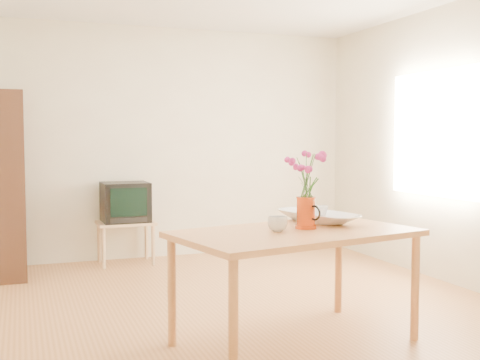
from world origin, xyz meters
name	(u,v)px	position (x,y,z in m)	size (l,w,h in m)	color
room	(256,145)	(0.03, 0.00, 1.30)	(4.50, 4.50, 4.50)	#9F6738
table	(296,241)	(-0.06, -0.93, 0.68)	(1.70, 1.19, 0.75)	#B3703D
tv_stand	(126,228)	(-0.70, 1.97, 0.39)	(0.60, 0.45, 0.46)	tan
bookshelf	(10,191)	(-1.85, 1.75, 0.84)	(0.28, 0.70, 1.80)	black
pitcher	(306,214)	(0.04, -0.87, 0.85)	(0.14, 0.21, 0.22)	#BC370B
flowers	(306,172)	(0.04, -0.87, 1.13)	(0.25, 0.25, 0.35)	#DC3392
mug	(278,224)	(-0.19, -0.93, 0.80)	(0.13, 0.13, 0.10)	white
bowl	(318,192)	(0.26, -0.63, 0.97)	(0.46, 0.46, 0.43)	white
teacup_a	(313,198)	(0.22, -0.63, 0.93)	(0.08, 0.08, 0.07)	white
teacup_b	(322,197)	(0.30, -0.61, 0.93)	(0.07, 0.07, 0.07)	white
television	(125,201)	(-0.70, 1.98, 0.68)	(0.49, 0.46, 0.42)	black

